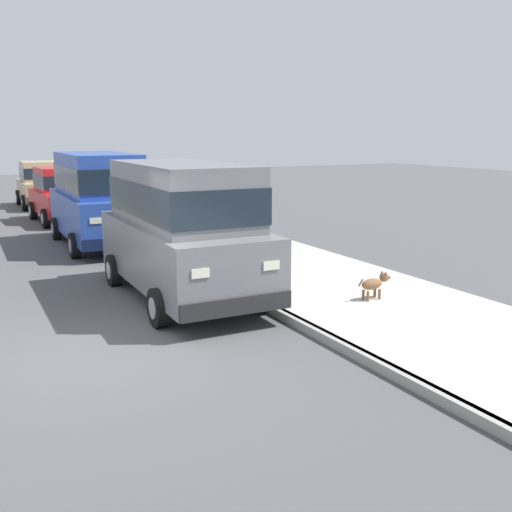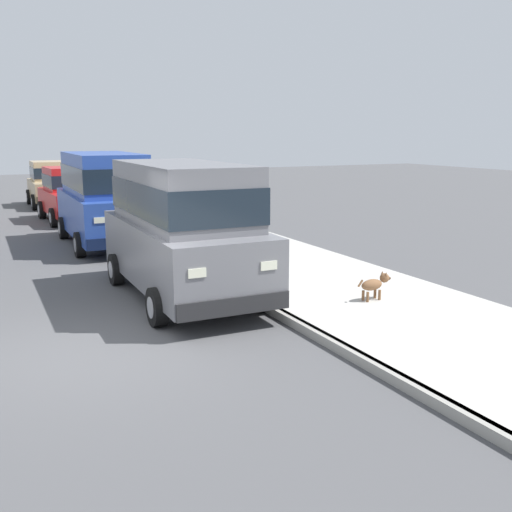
% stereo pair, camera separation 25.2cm
% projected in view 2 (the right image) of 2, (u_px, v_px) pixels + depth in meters
% --- Properties ---
extents(ground_plane, '(80.00, 80.00, 0.00)m').
position_uv_depth(ground_plane, '(88.00, 351.00, 8.49)').
color(ground_plane, '#4C4C4F').
extents(curb, '(0.16, 64.00, 0.14)m').
position_uv_depth(curb, '(284.00, 316.00, 9.88)').
color(curb, gray).
rests_on(curb, ground).
extents(sidewalk, '(3.60, 64.00, 0.14)m').
position_uv_depth(sidewalk, '(372.00, 303.00, 10.67)').
color(sidewalk, '#B7B5AD').
rests_on(sidewalk, ground).
extents(car_grey_van, '(2.20, 4.94, 2.52)m').
position_uv_depth(car_grey_van, '(182.00, 224.00, 11.04)').
color(car_grey_van, slate).
rests_on(car_grey_van, ground).
extents(car_blue_van, '(2.22, 4.94, 2.52)m').
position_uv_depth(car_blue_van, '(104.00, 195.00, 16.34)').
color(car_blue_van, '#28479E').
rests_on(car_blue_van, ground).
extents(car_red_hatchback, '(2.05, 3.86, 1.88)m').
position_uv_depth(car_red_hatchback, '(71.00, 193.00, 20.95)').
color(car_red_hatchback, red).
rests_on(car_red_hatchback, ground).
extents(car_tan_hatchback, '(2.02, 3.84, 1.88)m').
position_uv_depth(car_tan_hatchback, '(52.00, 183.00, 25.29)').
color(car_tan_hatchback, tan).
rests_on(car_tan_hatchback, ground).
extents(dog_brown, '(0.76, 0.23, 0.49)m').
position_uv_depth(dog_brown, '(375.00, 284.00, 10.56)').
color(dog_brown, brown).
rests_on(dog_brown, sidewalk).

